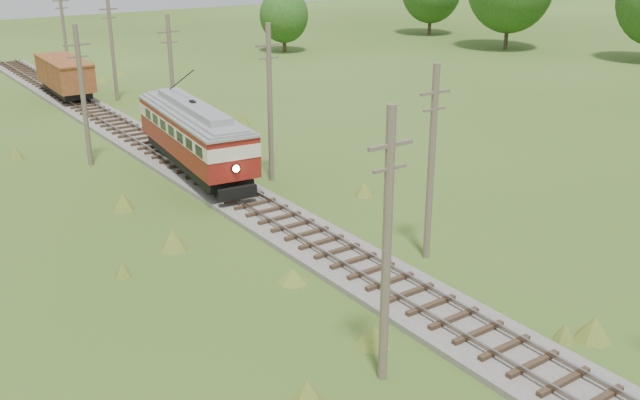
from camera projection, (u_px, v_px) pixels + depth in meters
railbed_main at (199, 174)px, 42.13m from camera, size 3.60×96.00×0.57m
streetcar at (194, 132)px, 41.49m from camera, size 4.35×12.89×5.84m
gondola at (65, 75)px, 61.34m from camera, size 3.19×9.01×2.96m
gravel_pile at (168, 108)px, 56.41m from camera, size 3.35×3.55×1.22m
utility_pole_r_2 at (431, 162)px, 30.14m from camera, size 1.60×0.30×8.60m
utility_pole_r_3 at (270, 102)px, 40.00m from camera, size 1.60×0.30×9.00m
utility_pole_r_4 at (172, 74)px, 49.98m from camera, size 1.60×0.30×8.40m
utility_pole_r_5 at (112, 47)px, 60.09m from camera, size 1.60×0.30×8.90m
utility_pole_r_6 at (64, 33)px, 70.00m from camera, size 1.60×0.30×8.70m
utility_pole_l_a at (387, 247)px, 21.43m from camera, size 1.60×0.30×9.00m
utility_pole_l_b at (83, 95)px, 42.84m from camera, size 1.60×0.30×8.60m
tree_mid_b at (284, 16)px, 85.99m from camera, size 5.88×5.88×7.57m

